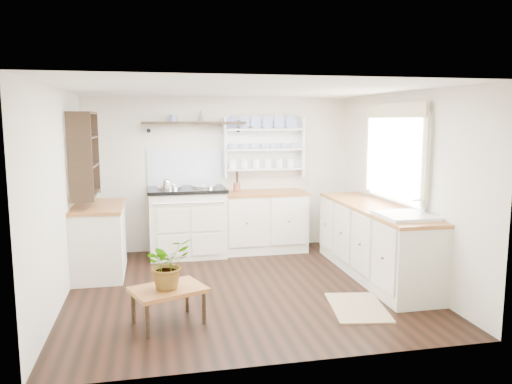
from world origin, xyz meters
TOP-DOWN VIEW (x-y plane):
  - floor at (0.00, 0.00)m, footprint 4.00×3.80m
  - wall_back at (0.00, 1.90)m, footprint 4.00×0.02m
  - wall_right at (2.00, 0.00)m, footprint 0.02×3.80m
  - wall_left at (-2.00, 0.00)m, footprint 0.02×3.80m
  - ceiling at (0.00, 0.00)m, footprint 4.00×3.80m
  - window at (1.95, 0.15)m, footprint 0.08×1.55m
  - aga_cooker at (-0.54, 1.57)m, footprint 1.11×0.77m
  - back_cabinets at (0.60, 1.60)m, footprint 1.27×0.63m
  - right_cabinets at (1.70, 0.10)m, footprint 0.62×2.43m
  - belfast_sink at (1.70, -0.65)m, footprint 0.55×0.60m
  - left_cabinets at (-1.70, 0.90)m, footprint 0.62×1.13m
  - plate_rack at (0.65, 1.86)m, footprint 1.20×0.22m
  - high_shelf at (-0.40, 1.78)m, footprint 1.50×0.29m
  - left_shelving at (-1.84, 0.90)m, footprint 0.28×0.80m
  - kettle at (-0.82, 1.45)m, footprint 0.17×0.17m
  - utensil_crock at (0.21, 1.68)m, footprint 0.10×0.10m
  - center_table at (-0.90, -0.90)m, footprint 0.80×0.69m
  - potted_plant at (-0.90, -0.90)m, footprint 0.57×0.56m
  - floor_rug at (1.06, -0.89)m, footprint 0.68×0.93m

SIDE VIEW (x-z plane):
  - floor at x=0.00m, z-range -0.01..0.01m
  - floor_rug at x=1.06m, z-range 0.00..0.02m
  - center_table at x=-0.90m, z-range 0.14..0.50m
  - right_cabinets at x=1.70m, z-range 0.01..0.91m
  - left_cabinets at x=-1.70m, z-range 0.01..0.91m
  - back_cabinets at x=0.60m, z-range 0.01..0.91m
  - aga_cooker at x=-0.54m, z-range -0.01..1.02m
  - potted_plant at x=-0.90m, z-range 0.37..0.85m
  - belfast_sink at x=1.70m, z-range 0.58..1.03m
  - utensil_crock at x=0.21m, z-range 0.91..1.03m
  - kettle at x=-0.82m, z-range 0.93..1.14m
  - wall_back at x=0.00m, z-range 0.00..2.30m
  - wall_right at x=2.00m, z-range 0.00..2.30m
  - wall_left at x=-2.00m, z-range 0.00..2.30m
  - left_shelving at x=-1.84m, z-range 1.02..2.08m
  - plate_rack at x=0.65m, z-range 1.11..2.01m
  - window at x=1.95m, z-range 0.95..2.17m
  - high_shelf at x=-0.40m, z-range 1.83..1.99m
  - ceiling at x=0.00m, z-range 2.29..2.30m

